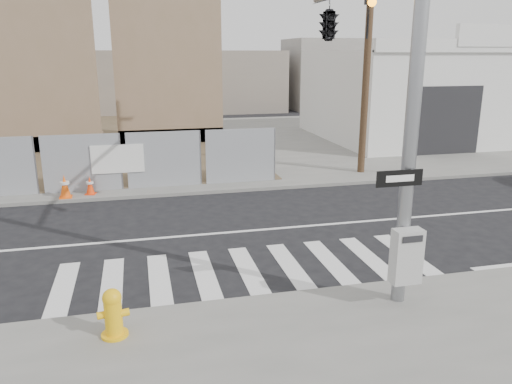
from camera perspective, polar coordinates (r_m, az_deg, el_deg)
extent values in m
plane|color=black|center=(13.83, -3.20, -4.66)|extent=(100.00, 100.00, 0.00)
cube|color=slate|center=(27.29, -8.51, 5.44)|extent=(50.00, 20.00, 0.12)
cylinder|color=gray|center=(9.37, 17.42, 7.78)|extent=(0.26, 0.26, 7.00)
cube|color=#B2B2AF|center=(9.73, 16.82, -7.04)|extent=(0.55, 0.30, 1.05)
cube|color=black|center=(9.28, 16.09, 1.53)|extent=(0.90, 0.03, 0.30)
cube|color=silver|center=(9.27, 16.15, 1.50)|extent=(0.55, 0.01, 0.12)
imported|color=black|center=(11.09, 12.77, 19.32)|extent=(0.16, 0.20, 1.00)
imported|color=black|center=(13.10, 8.36, 18.89)|extent=(0.53, 2.48, 1.00)
cylinder|color=gray|center=(20.29, 17.26, 9.06)|extent=(0.12, 0.12, 5.20)
imported|color=black|center=(20.19, 17.84, 16.11)|extent=(0.16, 0.20, 1.00)
cube|color=#7C654A|center=(26.22, -24.48, 12.78)|extent=(6.00, 0.50, 8.00)
cube|color=#7C654A|center=(26.95, -23.48, 5.19)|extent=(6.00, 1.30, 0.80)
cube|color=#7C654A|center=(26.85, -9.96, 13.94)|extent=(5.50, 0.50, 8.00)
cube|color=#7C654A|center=(27.57, -9.67, 6.46)|extent=(5.50, 1.30, 0.80)
cube|color=silver|center=(30.57, 19.09, 10.49)|extent=(12.00, 10.00, 4.80)
cube|color=silver|center=(26.39, 25.52, 14.86)|extent=(12.00, 0.30, 0.60)
cube|color=silver|center=(26.36, 25.71, 15.82)|extent=(4.00, 0.30, 1.00)
cube|color=black|center=(25.37, 21.09, 7.62)|extent=(3.40, 0.06, 3.20)
cylinder|color=#4A3522|center=(20.28, 12.68, 16.18)|extent=(0.28, 0.28, 10.00)
cylinder|color=yellow|center=(9.18, -15.82, -15.38)|extent=(0.54, 0.54, 0.05)
cylinder|color=yellow|center=(9.03, -15.98, -13.63)|extent=(0.35, 0.35, 0.69)
sphere|color=yellow|center=(8.86, -16.15, -11.55)|extent=(0.32, 0.32, 0.32)
cylinder|color=yellow|center=(9.01, -17.20, -13.30)|extent=(0.18, 0.16, 0.13)
cylinder|color=yellow|center=(8.98, -14.81, -13.19)|extent=(0.18, 0.16, 0.13)
cube|color=#FF5A0D|center=(17.87, -20.90, -0.53)|extent=(0.43, 0.43, 0.03)
cone|color=#FF5A0D|center=(17.78, -21.02, 0.62)|extent=(0.38, 0.38, 0.78)
cylinder|color=silver|center=(17.75, -21.05, 0.97)|extent=(0.30, 0.30, 0.09)
cube|color=#F93C0D|center=(18.01, -18.36, -0.19)|extent=(0.39, 0.39, 0.03)
cone|color=#F93C0D|center=(17.93, -18.44, 0.74)|extent=(0.35, 0.35, 0.63)
cylinder|color=silver|center=(17.91, -18.47, 1.02)|extent=(0.24, 0.24, 0.07)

